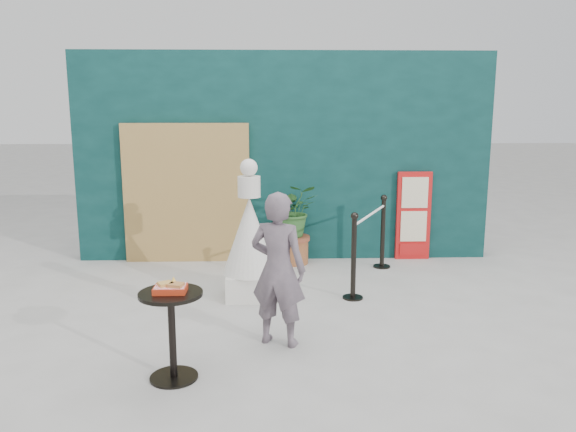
% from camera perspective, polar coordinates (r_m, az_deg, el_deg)
% --- Properties ---
extents(ground, '(60.00, 60.00, 0.00)m').
position_cam_1_polar(ground, '(5.53, 0.40, -12.64)').
color(ground, '#ADAAA5').
rests_on(ground, ground).
extents(back_wall, '(6.00, 0.30, 3.00)m').
position_cam_1_polar(back_wall, '(8.25, -0.43, 6.00)').
color(back_wall, '#092B2B').
rests_on(back_wall, ground).
extents(bamboo_fence, '(1.80, 0.08, 2.00)m').
position_cam_1_polar(bamboo_fence, '(8.18, -10.25, 2.26)').
color(bamboo_fence, tan).
rests_on(bamboo_fence, ground).
extents(woman, '(0.63, 0.52, 1.47)m').
position_cam_1_polar(woman, '(5.25, -1.02, -5.43)').
color(woman, slate).
rests_on(woman, ground).
extents(menu_board, '(0.50, 0.07, 1.30)m').
position_cam_1_polar(menu_board, '(8.43, 12.63, 0.01)').
color(menu_board, red).
rests_on(menu_board, ground).
extents(statue, '(0.64, 0.64, 1.64)m').
position_cam_1_polar(statue, '(6.57, -3.90, -2.65)').
color(statue, white).
rests_on(statue, ground).
extents(cafe_table, '(0.52, 0.52, 0.75)m').
position_cam_1_polar(cafe_table, '(4.75, -11.73, -10.46)').
color(cafe_table, black).
rests_on(cafe_table, ground).
extents(food_basket, '(0.26, 0.19, 0.11)m').
position_cam_1_polar(food_basket, '(4.66, -11.84, -7.14)').
color(food_basket, red).
rests_on(food_basket, cafe_table).
extents(planter, '(0.68, 0.59, 1.16)m').
position_cam_1_polar(planter, '(7.98, 0.60, -0.16)').
color(planter, '#915A2F').
rests_on(planter, ground).
extents(stanchion_barrier, '(0.84, 1.54, 1.03)m').
position_cam_1_polar(stanchion_barrier, '(7.26, 8.28, -2.85)').
color(stanchion_barrier, black).
rests_on(stanchion_barrier, ground).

